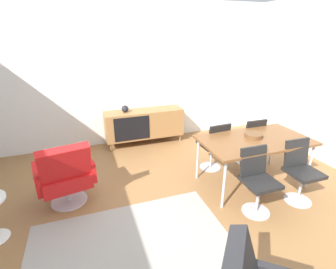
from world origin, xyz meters
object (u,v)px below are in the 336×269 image
at_px(dining_chair_front_left, 257,179).
at_px(dining_chair_back_right, 249,139).
at_px(dining_chair_back_left, 214,144).
at_px(vase_cobalt, 125,109).
at_px(lounge_chair_red, 65,174).
at_px(wooden_bowl_on_table, 254,135).
at_px(dining_chair_front_right, 301,169).
at_px(dining_table, 255,142).
at_px(sideboard, 144,123).

relative_size(dining_chair_front_left, dining_chair_back_right, 1.00).
relative_size(dining_chair_back_left, dining_chair_front_left, 1.00).
xyz_separation_m(vase_cobalt, dining_chair_front_left, (1.19, -2.59, -0.32)).
bearing_deg(dining_chair_front_left, lounge_chair_red, 158.07).
distance_m(wooden_bowl_on_table, dining_chair_front_right, 0.77).
distance_m(dining_table, dining_chair_back_right, 0.70).
bearing_deg(dining_chair_front_left, sideboard, 107.49).
distance_m(dining_table, dining_chair_front_right, 0.70).
height_order(sideboard, vase_cobalt, vase_cobalt).
height_order(wooden_bowl_on_table, dining_chair_back_left, dining_chair_back_left).
bearing_deg(sideboard, lounge_chair_red, -131.74).
xyz_separation_m(vase_cobalt, dining_chair_back_left, (1.20, -1.47, -0.32)).
distance_m(sideboard, dining_chair_back_left, 1.68).
xyz_separation_m(dining_chair_back_right, lounge_chair_red, (-3.00, -0.19, -0.00)).
bearing_deg(dining_chair_front_right, dining_table, 122.15).
relative_size(dining_table, dining_chair_back_left, 1.87).
bearing_deg(dining_table, wooden_bowl_on_table, 73.23).
distance_m(vase_cobalt, dining_chair_back_right, 2.42).
height_order(dining_chair_front_right, dining_chair_back_right, same).
height_order(dining_chair_front_left, dining_chair_back_right, same).
distance_m(vase_cobalt, lounge_chair_red, 2.02).
height_order(sideboard, wooden_bowl_on_table, wooden_bowl_on_table).
height_order(dining_chair_front_left, dining_chair_front_right, same).
bearing_deg(vase_cobalt, lounge_chair_red, -123.62).
relative_size(vase_cobalt, dining_chair_back_right, 0.16).
distance_m(dining_chair_front_right, lounge_chair_red, 3.14).
bearing_deg(lounge_chair_red, dining_table, -7.86).
bearing_deg(wooden_bowl_on_table, lounge_chair_red, 173.57).
bearing_deg(dining_chair_back_left, lounge_chair_red, -175.19).
bearing_deg(lounge_chair_red, vase_cobalt, 56.38).
xyz_separation_m(dining_chair_front_left, dining_chair_front_right, (0.70, -0.00, 0.00)).
bearing_deg(sideboard, dining_chair_back_left, -60.83).
distance_m(dining_table, dining_chair_front_left, 0.70).
bearing_deg(dining_chair_front_right, wooden_bowl_on_table, 118.00).
xyz_separation_m(sideboard, wooden_bowl_on_table, (1.18, -1.96, 0.33)).
bearing_deg(dining_table, dining_chair_front_right, -57.85).
height_order(dining_chair_back_left, lounge_chair_red, lounge_chair_red).
bearing_deg(dining_chair_front_right, dining_chair_back_right, 90.08).
distance_m(vase_cobalt, dining_table, 2.55).
bearing_deg(sideboard, dining_chair_front_left, -72.51).
height_order(vase_cobalt, dining_chair_front_left, vase_cobalt).
relative_size(dining_chair_back_left, lounge_chair_red, 0.90).
distance_m(vase_cobalt, dining_chair_front_left, 2.87).
distance_m(sideboard, vase_cobalt, 0.51).
xyz_separation_m(wooden_bowl_on_table, dining_chair_front_left, (-0.37, -0.62, -0.30)).
bearing_deg(vase_cobalt, dining_chair_front_left, -65.28).
distance_m(vase_cobalt, dining_chair_back_left, 1.92).
distance_m(dining_chair_front_left, dining_chair_back_right, 1.32).
relative_size(vase_cobalt, dining_chair_front_left, 0.16).
bearing_deg(vase_cobalt, dining_table, -52.76).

